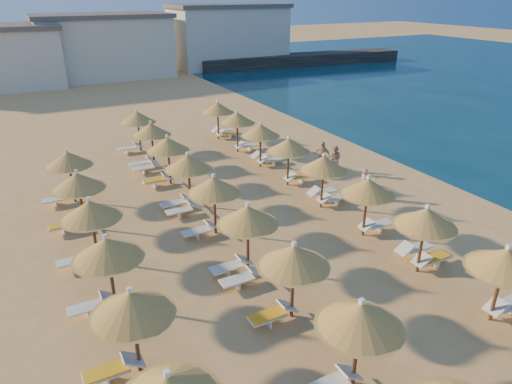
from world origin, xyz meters
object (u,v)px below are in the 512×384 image
parasol_row_east (368,188)px  parasol_row_west (248,216)px  beachgoer_a (364,184)px  beachgoer_c (322,155)px  jetty (302,59)px  beachgoer_b (335,160)px

parasol_row_east → parasol_row_west: same height
beachgoer_a → beachgoer_c: size_ratio=0.92×
jetty → beachgoer_b: size_ratio=17.86×
parasol_row_west → beachgoer_a: bearing=20.6°
beachgoer_b → beachgoer_a: size_ratio=1.05×
parasol_row_west → beachgoer_c: bearing=40.6°
parasol_row_west → beachgoer_c: (8.70, 7.46, -1.39)m
beachgoer_a → beachgoer_c: 4.42m
beachgoer_a → jetty: bearing=153.5°
parasol_row_east → beachgoer_c: bearing=67.7°
jetty → beachgoer_c: 41.34m
parasol_row_west → beachgoer_a: 8.84m
jetty → parasol_row_west: bearing=-119.9°
jetty → beachgoer_c: (-21.54, -35.29, 0.11)m
parasol_row_east → beachgoer_b: (3.30, 6.51, -1.41)m
parasol_row_west → beachgoer_b: 11.15m
parasol_row_east → beachgoer_c: (3.06, 7.46, -1.39)m
parasol_row_west → parasol_row_east: bearing=0.0°
beachgoer_b → beachgoer_a: 3.53m
parasol_row_east → jetty: bearing=60.1°
jetty → beachgoer_a: 45.40m
beachgoer_a → beachgoer_c: beachgoer_c is taller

